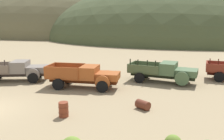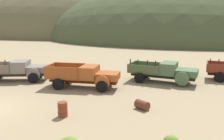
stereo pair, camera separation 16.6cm
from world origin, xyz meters
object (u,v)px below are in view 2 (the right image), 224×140
object	(u,v)px
truck_oxide_orange	(88,76)
oil_drum_by_truck	(63,109)
truck_primer_gray	(20,70)
truck_weathered_green	(167,72)
oil_drum_tipped	(142,105)

from	to	relation	value
truck_oxide_orange	oil_drum_by_truck	xyz separation A→B (m)	(0.34, -6.24, -0.57)
truck_primer_gray	truck_oxide_orange	size ratio (longest dim) A/B	1.09
truck_primer_gray	truck_weathered_green	bearing A→B (deg)	-7.09
truck_weathered_green	oil_drum_tipped	size ratio (longest dim) A/B	6.06
truck_oxide_orange	oil_drum_tipped	xyz separation A→B (m)	(4.88, -4.12, -0.73)
truck_primer_gray	oil_drum_tipped	bearing A→B (deg)	-38.80
truck_weathered_green	oil_drum_by_truck	distance (m)	11.24
truck_weathered_green	oil_drum_tipped	world-z (taller)	truck_weathered_green
truck_primer_gray	oil_drum_tipped	distance (m)	13.11
truck_primer_gray	truck_weathered_green	size ratio (longest dim) A/B	1.04
truck_primer_gray	truck_weathered_green	world-z (taller)	same
truck_weathered_green	oil_drum_tipped	distance (m)	7.43
truck_weathered_green	oil_drum_by_truck	xyz separation A→B (m)	(-6.27, -9.31, -0.57)
oil_drum_tipped	oil_drum_by_truck	distance (m)	5.01
truck_weathered_green	truck_primer_gray	bearing A→B (deg)	-159.27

